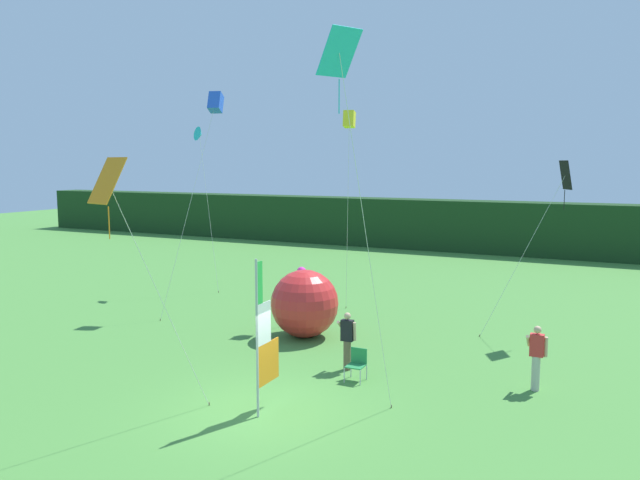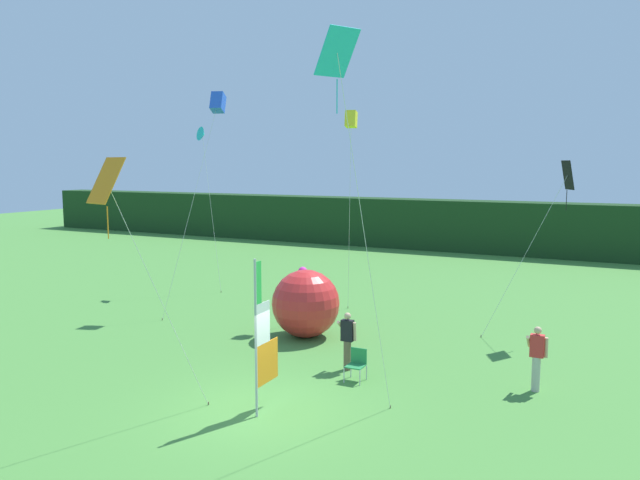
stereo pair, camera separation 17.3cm
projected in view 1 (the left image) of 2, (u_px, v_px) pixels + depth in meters
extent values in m
plane|color=#478438|center=(261.00, 409.00, 15.09)|extent=(120.00, 120.00, 0.00)
cube|color=#193819|center=(489.00, 227.00, 41.46)|extent=(80.00, 2.40, 3.52)
cylinder|color=#B7B7BC|center=(257.00, 339.00, 14.39)|extent=(0.06, 0.06, 3.85)
cube|color=orange|center=(268.00, 362.00, 14.94)|extent=(0.02, 0.97, 1.03)
cube|color=white|center=(264.00, 323.00, 14.65)|extent=(0.02, 0.60, 1.03)
cube|color=green|center=(260.00, 283.00, 14.36)|extent=(0.02, 0.23, 1.03)
cylinder|color=brown|center=(347.00, 355.00, 17.93)|extent=(0.22, 0.22, 0.88)
cube|color=black|center=(347.00, 330.00, 17.83)|extent=(0.36, 0.20, 0.63)
sphere|color=tan|center=(347.00, 316.00, 17.78)|extent=(0.20, 0.20, 0.20)
cylinder|color=tan|center=(341.00, 326.00, 17.98)|extent=(0.09, 0.48, 0.42)
cylinder|color=tan|center=(355.00, 332.00, 17.74)|extent=(0.09, 0.14, 0.56)
cylinder|color=#B7B2A3|center=(536.00, 373.00, 16.29)|extent=(0.22, 0.22, 0.95)
cube|color=red|center=(537.00, 345.00, 16.19)|extent=(0.36, 0.20, 0.60)
sphere|color=tan|center=(538.00, 330.00, 16.14)|extent=(0.20, 0.20, 0.20)
cylinder|color=tan|center=(528.00, 341.00, 16.33)|extent=(0.09, 0.48, 0.42)
cylinder|color=tan|center=(546.00, 347.00, 16.10)|extent=(0.09, 0.14, 0.56)
sphere|color=red|center=(305.00, 304.00, 21.26)|extent=(2.38, 2.38, 2.38)
sphere|color=#DB33A8|center=(302.00, 271.00, 21.69)|extent=(0.33, 0.33, 0.33)
sphere|color=green|center=(310.00, 278.00, 22.07)|extent=(0.33, 0.33, 0.33)
sphere|color=purple|center=(301.00, 272.00, 21.71)|extent=(0.33, 0.33, 0.33)
cylinder|color=#BCBCC1|center=(344.00, 375.00, 16.91)|extent=(0.03, 0.03, 0.42)
cylinder|color=#BCBCC1|center=(360.00, 378.00, 16.70)|extent=(0.03, 0.03, 0.42)
cylinder|color=#BCBCC1|center=(351.00, 370.00, 17.33)|extent=(0.03, 0.03, 0.42)
cylinder|color=#BCBCC1|center=(367.00, 372.00, 17.13)|extent=(0.03, 0.03, 0.42)
cube|color=#237F42|center=(356.00, 366.00, 16.99)|extent=(0.48, 0.48, 0.03)
cube|color=#237F42|center=(359.00, 355.00, 17.17)|extent=(0.48, 0.03, 0.44)
cylinder|color=brown|center=(209.00, 404.00, 15.31)|extent=(0.03, 0.03, 0.08)
cylinder|color=silver|center=(163.00, 303.00, 14.08)|extent=(0.78, 2.35, 5.70)
cube|color=orange|center=(107.00, 180.00, 12.85)|extent=(0.90, 0.73, 0.98)
cylinder|color=orange|center=(109.00, 223.00, 12.96)|extent=(0.02, 0.02, 0.70)
cylinder|color=brown|center=(219.00, 292.00, 28.70)|extent=(0.03, 0.03, 0.08)
cylinder|color=silver|center=(209.00, 213.00, 28.85)|extent=(1.42, 0.70, 7.45)
cone|color=#23B2C6|center=(199.00, 134.00, 28.99)|extent=(0.77, 0.63, 0.71)
cylinder|color=brown|center=(160.00, 320.00, 23.57)|extent=(0.03, 0.03, 0.08)
cylinder|color=silver|center=(189.00, 208.00, 24.29)|extent=(0.62, 3.12, 8.56)
cube|color=blue|center=(216.00, 102.00, 25.01)|extent=(0.70, 0.87, 0.89)
cylinder|color=brown|center=(346.00, 307.00, 25.63)|extent=(0.03, 0.03, 0.08)
cylinder|color=silver|center=(348.00, 218.00, 24.61)|extent=(0.53, 0.99, 7.77)
cube|color=yellow|center=(349.00, 119.00, 23.57)|extent=(0.50, 0.58, 0.68)
cylinder|color=brown|center=(391.00, 406.00, 15.15)|extent=(0.03, 0.03, 0.08)
cylinder|color=silver|center=(368.00, 248.00, 13.80)|extent=(0.52, 2.14, 8.32)
cube|color=#23B2C6|center=(339.00, 52.00, 12.44)|extent=(0.90, 0.96, 0.91)
cylinder|color=#23B2C6|center=(339.00, 96.00, 12.55)|extent=(0.02, 0.02, 0.70)
cylinder|color=brown|center=(479.00, 336.00, 21.38)|extent=(0.03, 0.03, 0.08)
cylinder|color=silver|center=(522.00, 257.00, 21.18)|extent=(2.46, 1.53, 5.67)
cube|color=black|center=(566.00, 175.00, 20.97)|extent=(0.52, 0.74, 1.00)
cylinder|color=black|center=(564.00, 200.00, 21.07)|extent=(0.02, 0.02, 0.70)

